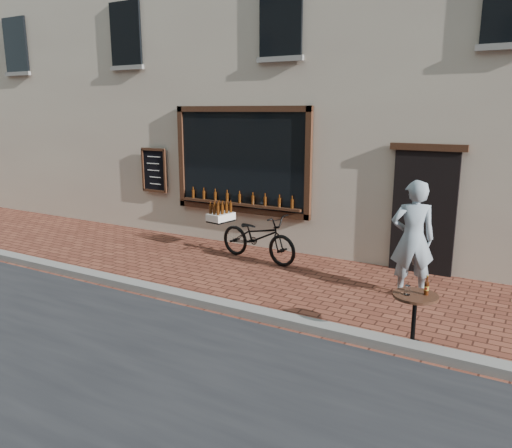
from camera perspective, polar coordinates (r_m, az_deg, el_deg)
The scene contains 6 objects.
ground at distance 7.24m, azimuth -3.12°, elevation -10.59°, with size 90.00×90.00×0.00m, color #58291C.
kerb at distance 7.37m, azimuth -2.27°, elevation -9.63°, with size 90.00×0.25×0.12m, color slate.
shop_building at distance 12.77m, azimuth 13.94°, elevation 22.06°, with size 28.00×6.20×10.00m.
cargo_bicycle at distance 9.74m, azimuth 0.07°, elevation -1.38°, with size 2.15×0.93×1.01m.
bistro_table at distance 6.47m, azimuth 17.69°, elevation -9.34°, with size 0.55×0.55×0.94m.
pedestrian at distance 8.12m, azimuth 17.46°, elevation -1.65°, with size 0.68×0.44×1.86m, color gray.
Camera 1 is at (3.64, -5.56, 2.88)m, focal length 35.00 mm.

